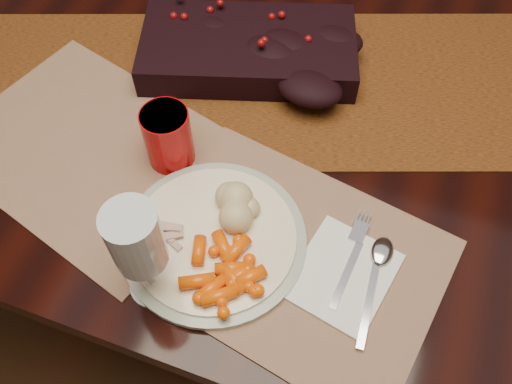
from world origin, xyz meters
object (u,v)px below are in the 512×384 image
(napkin, at_px, (343,275))
(wine_glass, at_px, (142,256))
(baby_carrots, at_px, (223,268))
(dinner_plate, at_px, (214,239))
(placemat_main, at_px, (290,257))
(mashed_potatoes, at_px, (232,204))
(centerpiece, at_px, (248,46))
(red_cup, at_px, (168,137))
(dining_table, at_px, (293,211))
(turkey_shreds, at_px, (167,230))

(napkin, bearing_deg, wine_glass, -144.94)
(baby_carrots, bearing_deg, wine_glass, -152.30)
(dinner_plate, bearing_deg, wine_glass, -120.17)
(placemat_main, xyz_separation_m, wine_glass, (-0.17, -0.11, 0.09))
(mashed_potatoes, height_order, napkin, mashed_potatoes)
(centerpiece, distance_m, wine_glass, 0.47)
(placemat_main, height_order, mashed_potatoes, mashed_potatoes)
(centerpiece, height_order, wine_glass, wine_glass)
(napkin, bearing_deg, baby_carrots, -147.80)
(placemat_main, relative_size, red_cup, 4.14)
(dining_table, bearing_deg, dinner_plate, -98.02)
(centerpiece, xyz_separation_m, napkin, (0.27, -0.36, -0.03))
(placemat_main, xyz_separation_m, mashed_potatoes, (-0.10, 0.03, 0.04))
(baby_carrots, height_order, napkin, baby_carrots)
(dining_table, xyz_separation_m, placemat_main, (0.07, -0.30, 0.38))
(placemat_main, xyz_separation_m, turkey_shreds, (-0.18, -0.03, 0.02))
(dining_table, relative_size, red_cup, 17.55)
(baby_carrots, xyz_separation_m, napkin, (0.16, 0.06, -0.02))
(centerpiece, bearing_deg, dinner_plate, -77.46)
(turkey_shreds, bearing_deg, mashed_potatoes, 39.75)
(dinner_plate, relative_size, napkin, 1.83)
(dining_table, bearing_deg, wine_glass, -103.57)
(napkin, bearing_deg, dinner_plate, -164.63)
(mashed_potatoes, bearing_deg, dining_table, 83.08)
(placemat_main, distance_m, napkin, 0.08)
(centerpiece, distance_m, placemat_main, 0.41)
(centerpiece, height_order, red_cup, red_cup)
(turkey_shreds, bearing_deg, baby_carrots, -16.89)
(baby_carrots, height_order, wine_glass, wine_glass)
(mashed_potatoes, xyz_separation_m, wine_glass, (-0.07, -0.14, 0.05))
(placemat_main, relative_size, baby_carrots, 3.56)
(baby_carrots, bearing_deg, mashed_potatoes, 102.88)
(placemat_main, relative_size, mashed_potatoes, 4.84)
(centerpiece, distance_m, red_cup, 0.25)
(baby_carrots, bearing_deg, dinner_plate, 125.51)
(baby_carrots, bearing_deg, napkin, 19.97)
(turkey_shreds, bearing_deg, wine_glass, -81.41)
(placemat_main, relative_size, napkin, 2.87)
(centerpiece, distance_m, turkey_shreds, 0.39)
(baby_carrots, distance_m, red_cup, 0.23)
(placemat_main, height_order, turkey_shreds, turkey_shreds)
(placemat_main, bearing_deg, napkin, 8.53)
(centerpiece, bearing_deg, red_cup, -99.26)
(turkey_shreds, bearing_deg, dinner_plate, 14.48)
(mashed_potatoes, xyz_separation_m, napkin, (0.18, -0.04, -0.04))
(baby_carrots, bearing_deg, centerpiece, 105.52)
(napkin, height_order, wine_glass, wine_glass)
(red_cup, bearing_deg, turkey_shreds, -67.32)
(mashed_potatoes, bearing_deg, red_cup, 151.68)
(placemat_main, relative_size, wine_glass, 2.23)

